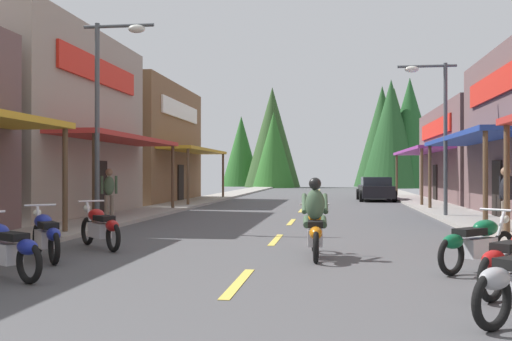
{
  "coord_description": "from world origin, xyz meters",
  "views": [
    {
      "loc": [
        1.44,
        -0.33,
        1.67
      ],
      "look_at": [
        -2.68,
        30.29,
        1.77
      ],
      "focal_mm": 41.06,
      "sensor_mm": 36.0,
      "label": 1
    }
  ],
  "objects_px": {
    "rider_cruising_lead": "(315,224)",
    "pedestrian_by_shop": "(109,191)",
    "pedestrian_waiting": "(506,195)",
    "motorcycle_parked_left_3": "(100,226)",
    "motorcycle_parked_right_3": "(478,242)",
    "parked_car_curbside": "(376,189)",
    "motorcycle_parked_left_1": "(4,248)",
    "streetlamp_right": "(436,116)",
    "streetlamp_left": "(108,94)",
    "motorcycle_parked_left_2": "(46,234)"
  },
  "relations": [
    {
      "from": "motorcycle_parked_left_2",
      "to": "pedestrian_waiting",
      "type": "xyz_separation_m",
      "value": [
        9.93,
        5.65,
        0.57
      ]
    },
    {
      "from": "parked_car_curbside",
      "to": "pedestrian_by_shop",
      "type": "bearing_deg",
      "value": 147.32
    },
    {
      "from": "motorcycle_parked_left_1",
      "to": "motorcycle_parked_left_2",
      "type": "relative_size",
      "value": 1.1
    },
    {
      "from": "motorcycle_parked_right_3",
      "to": "pedestrian_waiting",
      "type": "height_order",
      "value": "pedestrian_waiting"
    },
    {
      "from": "pedestrian_by_shop",
      "to": "pedestrian_waiting",
      "type": "xyz_separation_m",
      "value": [
        11.99,
        -2.67,
        0.01
      ]
    },
    {
      "from": "motorcycle_parked_right_3",
      "to": "pedestrian_by_shop",
      "type": "height_order",
      "value": "pedestrian_by_shop"
    },
    {
      "from": "motorcycle_parked_right_3",
      "to": "rider_cruising_lead",
      "type": "xyz_separation_m",
      "value": [
        -2.77,
        1.22,
        0.17
      ]
    },
    {
      "from": "streetlamp_right",
      "to": "rider_cruising_lead",
      "type": "xyz_separation_m",
      "value": [
        -4.04,
        -10.46,
        -3.07
      ]
    },
    {
      "from": "motorcycle_parked_left_1",
      "to": "pedestrian_waiting",
      "type": "distance_m",
      "value": 12.26
    },
    {
      "from": "motorcycle_parked_left_1",
      "to": "parked_car_curbside",
      "type": "height_order",
      "value": "parked_car_curbside"
    },
    {
      "from": "rider_cruising_lead",
      "to": "pedestrian_by_shop",
      "type": "distance_m",
      "value": 10.24
    },
    {
      "from": "pedestrian_waiting",
      "to": "streetlamp_right",
      "type": "bearing_deg",
      "value": -95.54
    },
    {
      "from": "motorcycle_parked_left_1",
      "to": "pedestrian_by_shop",
      "type": "bearing_deg",
      "value": -46.59
    },
    {
      "from": "motorcycle_parked_left_1",
      "to": "motorcycle_parked_left_3",
      "type": "xyz_separation_m",
      "value": [
        0.06,
        3.66,
        0.0
      ]
    },
    {
      "from": "streetlamp_right",
      "to": "rider_cruising_lead",
      "type": "bearing_deg",
      "value": -111.11
    },
    {
      "from": "pedestrian_by_shop",
      "to": "motorcycle_parked_left_2",
      "type": "bearing_deg",
      "value": 156.57
    },
    {
      "from": "motorcycle_parked_right_3",
      "to": "streetlamp_left",
      "type": "bearing_deg",
      "value": 102.81
    },
    {
      "from": "motorcycle_parked_left_2",
      "to": "motorcycle_parked_left_1",
      "type": "bearing_deg",
      "value": 150.28
    },
    {
      "from": "motorcycle_parked_right_3",
      "to": "pedestrian_by_shop",
      "type": "xyz_separation_m",
      "value": [
        -9.91,
        8.55,
        0.56
      ]
    },
    {
      "from": "motorcycle_parked_left_1",
      "to": "motorcycle_parked_left_3",
      "type": "bearing_deg",
      "value": -60.5
    },
    {
      "from": "motorcycle_parked_right_3",
      "to": "motorcycle_parked_left_1",
      "type": "distance_m",
      "value": 7.73
    },
    {
      "from": "motorcycle_parked_left_3",
      "to": "streetlamp_left",
      "type": "bearing_deg",
      "value": -24.2
    },
    {
      "from": "pedestrian_by_shop",
      "to": "motorcycle_parked_left_3",
      "type": "bearing_deg",
      "value": 162.89
    },
    {
      "from": "streetlamp_right",
      "to": "pedestrian_by_shop",
      "type": "relative_size",
      "value": 3.14
    },
    {
      "from": "motorcycle_parked_right_3",
      "to": "parked_car_curbside",
      "type": "distance_m",
      "value": 24.73
    },
    {
      "from": "streetlamp_left",
      "to": "parked_car_curbside",
      "type": "xyz_separation_m",
      "value": [
        8.94,
        18.72,
        -3.25
      ]
    },
    {
      "from": "motorcycle_parked_right_3",
      "to": "motorcycle_parked_left_3",
      "type": "bearing_deg",
      "value": 122.02
    },
    {
      "from": "motorcycle_parked_right_3",
      "to": "motorcycle_parked_left_3",
      "type": "height_order",
      "value": "same"
    },
    {
      "from": "streetlamp_left",
      "to": "pedestrian_waiting",
      "type": "bearing_deg",
      "value": -0.64
    },
    {
      "from": "streetlamp_right",
      "to": "motorcycle_parked_right_3",
      "type": "xyz_separation_m",
      "value": [
        -1.27,
        -11.68,
        -3.24
      ]
    },
    {
      "from": "streetlamp_right",
      "to": "motorcycle_parked_right_3",
      "type": "bearing_deg",
      "value": -96.19
    },
    {
      "from": "motorcycle_parked_right_3",
      "to": "parked_car_curbside",
      "type": "bearing_deg",
      "value": 46.71
    },
    {
      "from": "motorcycle_parked_left_1",
      "to": "pedestrian_by_shop",
      "type": "relative_size",
      "value": 1.06
    },
    {
      "from": "motorcycle_parked_left_2",
      "to": "parked_car_curbside",
      "type": "height_order",
      "value": "parked_car_curbside"
    },
    {
      "from": "streetlamp_right",
      "to": "motorcycle_parked_left_2",
      "type": "height_order",
      "value": "streetlamp_right"
    },
    {
      "from": "motorcycle_parked_right_3",
      "to": "pedestrian_waiting",
      "type": "relative_size",
      "value": 0.9
    },
    {
      "from": "pedestrian_by_shop",
      "to": "pedestrian_waiting",
      "type": "relative_size",
      "value": 0.99
    },
    {
      "from": "motorcycle_parked_left_3",
      "to": "pedestrian_waiting",
      "type": "bearing_deg",
      "value": -111.7
    },
    {
      "from": "motorcycle_parked_left_2",
      "to": "rider_cruising_lead",
      "type": "relative_size",
      "value": 0.81
    },
    {
      "from": "streetlamp_right",
      "to": "motorcycle_parked_left_2",
      "type": "xyz_separation_m",
      "value": [
        -9.11,
        -11.44,
        -3.24
      ]
    },
    {
      "from": "streetlamp_right",
      "to": "motorcycle_parked_left_3",
      "type": "relative_size",
      "value": 3.51
    },
    {
      "from": "pedestrian_by_shop",
      "to": "pedestrian_waiting",
      "type": "height_order",
      "value": "pedestrian_waiting"
    },
    {
      "from": "motorcycle_parked_right_3",
      "to": "pedestrian_by_shop",
      "type": "relative_size",
      "value": 0.91
    },
    {
      "from": "streetlamp_left",
      "to": "motorcycle_parked_right_3",
      "type": "height_order",
      "value": "streetlamp_left"
    },
    {
      "from": "streetlamp_left",
      "to": "parked_car_curbside",
      "type": "distance_m",
      "value": 21.0
    },
    {
      "from": "streetlamp_left",
      "to": "motorcycle_parked_left_1",
      "type": "xyz_separation_m",
      "value": [
        1.4,
        -7.7,
        -3.45
      ]
    },
    {
      "from": "motorcycle_parked_left_1",
      "to": "pedestrian_waiting",
      "type": "xyz_separation_m",
      "value": [
        9.62,
        7.58,
        0.57
      ]
    },
    {
      "from": "streetlamp_left",
      "to": "streetlamp_right",
      "type": "xyz_separation_m",
      "value": [
        10.2,
        5.67,
        -0.21
      ]
    },
    {
      "from": "streetlamp_left",
      "to": "motorcycle_parked_left_2",
      "type": "xyz_separation_m",
      "value": [
        1.09,
        -5.77,
        -3.45
      ]
    },
    {
      "from": "motorcycle_parked_left_2",
      "to": "parked_car_curbside",
      "type": "distance_m",
      "value": 25.72
    }
  ]
}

